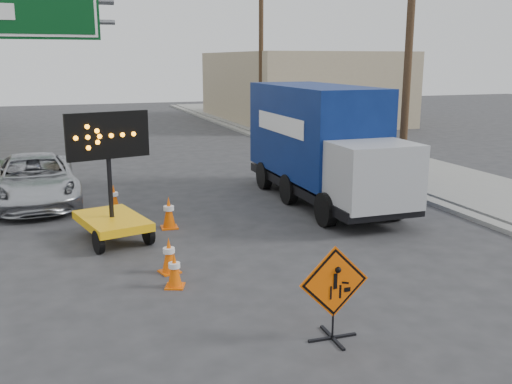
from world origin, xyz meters
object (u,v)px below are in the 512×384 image
arrow_board (112,213)px  box_truck (321,150)px  construction_sign (334,290)px  pickup_truck (35,180)px

arrow_board → box_truck: bearing=2.3°
construction_sign → pickup_truck: size_ratio=0.29×
construction_sign → box_truck: (3.63, 7.87, 0.75)m
construction_sign → arrow_board: 6.64m
construction_sign → pickup_truck: bearing=114.5°
arrow_board → pickup_truck: arrow_board is taller
arrow_board → box_truck: box_truck is taller
pickup_truck → box_truck: (8.01, -2.66, 0.84)m
construction_sign → box_truck: size_ratio=0.21×
arrow_board → pickup_truck: 4.76m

